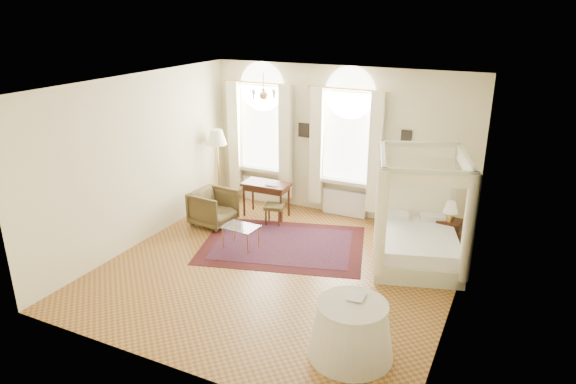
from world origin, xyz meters
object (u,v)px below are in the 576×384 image
(canopy_bed, at_px, (417,239))
(floor_lamp, at_px, (217,141))
(armchair, at_px, (213,208))
(coffee_table, at_px, (240,229))
(writing_desk, at_px, (266,188))
(stool, at_px, (274,208))
(side_table, at_px, (351,330))
(nightstand, at_px, (448,234))

(canopy_bed, height_order, floor_lamp, canopy_bed)
(armchair, xyz_separation_m, coffee_table, (1.12, -0.75, 0.03))
(coffee_table, distance_m, floor_lamp, 2.68)
(canopy_bed, xyz_separation_m, writing_desk, (-3.52, 0.80, 0.20))
(armchair, xyz_separation_m, floor_lamp, (-0.52, 1.03, 1.17))
(canopy_bed, relative_size, armchair, 2.69)
(stool, height_order, floor_lamp, floor_lamp)
(canopy_bed, distance_m, coffee_table, 3.32)
(armchair, distance_m, side_table, 5.07)
(stool, bearing_deg, armchair, -153.58)
(canopy_bed, bearing_deg, writing_desk, 167.24)
(stool, distance_m, armchair, 1.30)
(nightstand, bearing_deg, canopy_bed, -117.43)
(stool, relative_size, side_table, 0.40)
(canopy_bed, distance_m, nightstand, 0.96)
(armchair, bearing_deg, floor_lamp, 30.99)
(stool, height_order, side_table, side_table)
(armchair, height_order, coffee_table, armchair)
(armchair, distance_m, floor_lamp, 1.65)
(floor_lamp, bearing_deg, side_table, -40.40)
(canopy_bed, relative_size, stool, 4.86)
(canopy_bed, distance_m, stool, 3.20)
(canopy_bed, xyz_separation_m, armchair, (-4.33, -0.12, -0.09))
(canopy_bed, bearing_deg, stool, 171.77)
(writing_desk, distance_m, stool, 0.58)
(armchair, bearing_deg, canopy_bed, -84.15)
(nightstand, relative_size, writing_desk, 0.58)
(stool, bearing_deg, canopy_bed, -8.23)
(canopy_bed, height_order, stool, canopy_bed)
(writing_desk, height_order, side_table, side_table)
(canopy_bed, bearing_deg, side_table, -93.59)
(canopy_bed, bearing_deg, coffee_table, -164.81)
(stool, xyz_separation_m, floor_lamp, (-1.69, 0.45, 1.19))
(canopy_bed, relative_size, side_table, 1.95)
(floor_lamp, bearing_deg, canopy_bed, -10.63)
(coffee_table, bearing_deg, floor_lamp, 132.70)
(writing_desk, relative_size, stool, 2.26)
(floor_lamp, distance_m, side_table, 6.23)
(canopy_bed, xyz_separation_m, stool, (-3.16, 0.46, -0.10))
(nightstand, distance_m, floor_lamp, 5.43)
(canopy_bed, relative_size, coffee_table, 3.23)
(writing_desk, bearing_deg, armchair, -131.14)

